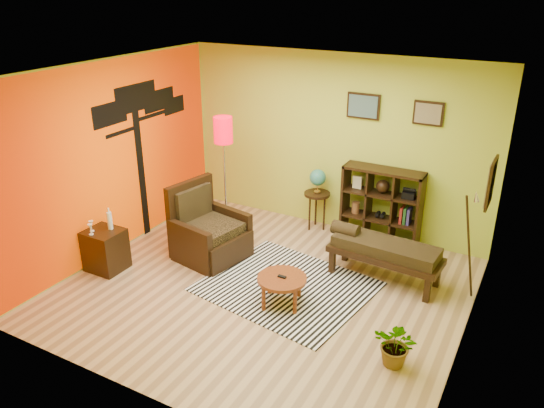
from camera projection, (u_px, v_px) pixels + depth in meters
The scene contains 11 objects.
ground at pixel (264, 289), 7.01m from camera, with size 5.00×5.00×0.00m, color tan.
room_shell at pixel (257, 158), 6.35m from camera, with size 5.04×4.54×2.82m.
zebra_rug at pixel (287, 286), 7.05m from camera, with size 2.07×1.77×0.01m, color white.
coffee_table at pixel (282, 281), 6.57m from camera, with size 0.62×0.62×0.40m.
armchair at pixel (208, 235), 7.73m from camera, with size 1.05×1.05×1.10m.
side_cabinet at pixel (106, 249), 7.38m from camera, with size 0.50×0.45×0.91m.
floor_lamp at pixel (224, 141), 7.84m from camera, with size 0.29×0.29×1.93m.
globe_table at pixel (317, 184), 8.41m from camera, with size 0.42×0.42×1.02m.
cube_shelf at pixel (382, 207), 8.01m from camera, with size 1.20×0.35×1.20m.
bench at pixel (382, 249), 7.08m from camera, with size 1.55×0.64×0.70m.
potted_plant at pixel (397, 349), 5.57m from camera, with size 0.46×0.51×0.40m, color #26661E.
Camera 1 is at (2.97, -5.21, 3.80)m, focal length 35.00 mm.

